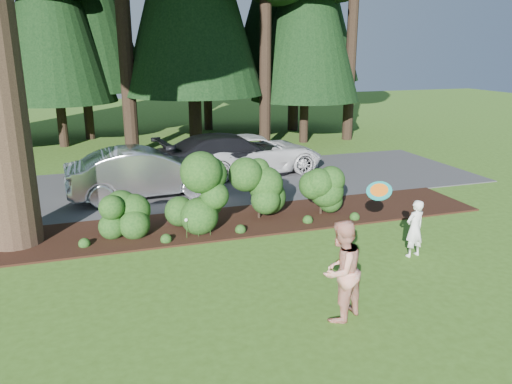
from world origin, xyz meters
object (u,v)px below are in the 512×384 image
Objects in this scene: car_silver_wagon at (145,173)px; car_dark_suv at (230,155)px; car_white_suv at (256,154)px; adult at (341,271)px; frisbee at (379,191)px; child at (415,228)px.

car_silver_wagon reaches higher than car_dark_suv.
adult is at bearing 164.74° from car_white_suv.
frisbee is (4.38, -6.58, 0.81)m from car_silver_wagon.
adult is at bearing 166.91° from car_dark_suv.
child is at bearing -175.31° from adult.
car_dark_suv is 8.75m from child.
car_silver_wagon is at bearing 123.64° from frisbee.
car_white_suv is at bearing -88.29° from car_dark_suv.
adult is at bearing -133.86° from frisbee.
adult is (-1.92, -10.64, 0.16)m from car_white_suv.
car_dark_suv is at bearing -65.57° from car_silver_wagon.
car_dark_suv is 2.96× the size of adult.
child is at bearing -174.96° from car_dark_suv.
car_dark_suv is at bearing 95.13° from car_white_suv.
adult reaches higher than child.
car_silver_wagon is 0.92× the size of car_white_suv.
car_silver_wagon is 7.95m from frisbee.
car_white_suv is 2.85× the size of adult.
adult is at bearing 23.11° from child.
car_dark_suv reaches higher than car_white_suv.
car_silver_wagon reaches higher than car_white_suv.
car_silver_wagon reaches higher than child.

